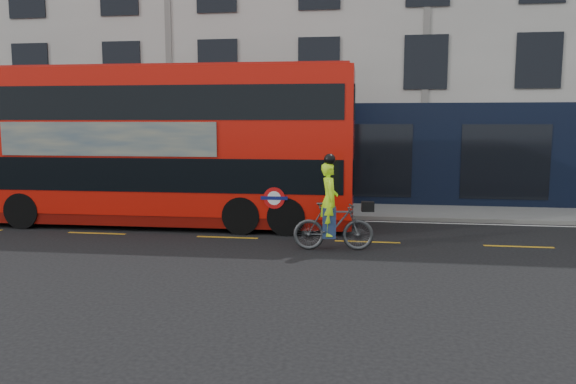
# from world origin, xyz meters

# --- Properties ---
(ground) EXTENTS (120.00, 120.00, 0.00)m
(ground) POSITION_xyz_m (0.00, 0.00, 0.00)
(ground) COLOR black
(ground) RESTS_ON ground
(pavement) EXTENTS (60.00, 3.00, 0.12)m
(pavement) POSITION_xyz_m (0.00, 6.50, 0.06)
(pavement) COLOR gray
(pavement) RESTS_ON ground
(kerb) EXTENTS (60.00, 0.12, 0.13)m
(kerb) POSITION_xyz_m (0.00, 5.00, 0.07)
(kerb) COLOR slate
(kerb) RESTS_ON ground
(building_terrace) EXTENTS (50.00, 10.07, 15.00)m
(building_terrace) POSITION_xyz_m (0.00, 12.94, 7.49)
(building_terrace) COLOR beige
(building_terrace) RESTS_ON ground
(road_edge_line) EXTENTS (58.00, 0.10, 0.01)m
(road_edge_line) POSITION_xyz_m (0.00, 4.70, 0.00)
(road_edge_line) COLOR silver
(road_edge_line) RESTS_ON ground
(lane_dashes) EXTENTS (58.00, 0.12, 0.01)m
(lane_dashes) POSITION_xyz_m (0.00, 1.50, 0.00)
(lane_dashes) COLOR #C79017
(lane_dashes) RESTS_ON ground
(bus) EXTENTS (12.44, 3.06, 4.99)m
(bus) POSITION_xyz_m (1.41, 3.25, 2.56)
(bus) COLOR red
(bus) RESTS_ON ground
(cyclist) EXTENTS (2.13, 0.80, 2.51)m
(cyclist) POSITION_xyz_m (7.10, 0.39, 0.83)
(cyclist) COLOR #3E4143
(cyclist) RESTS_ON ground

